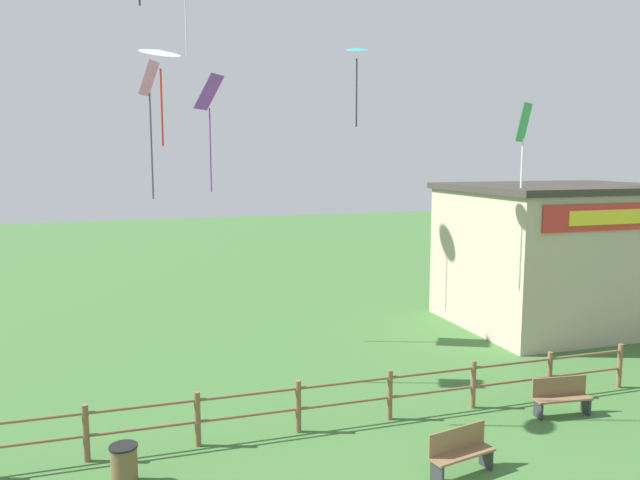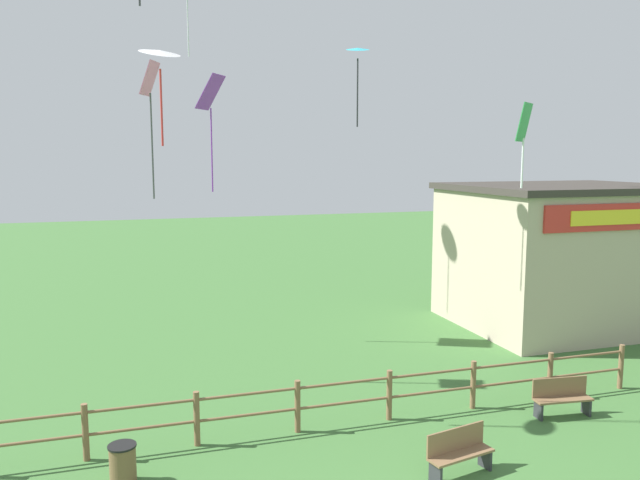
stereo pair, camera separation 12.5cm
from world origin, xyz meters
The scene contains 10 objects.
wooden_fence centered at (0.00, 6.26, 0.72)m, with size 16.69×0.14×1.27m.
seaside_building centered at (11.22, 12.65, 2.74)m, with size 8.14×6.67×5.45m.
park_bench_near_fence centered at (1.47, 3.35, 0.50)m, with size 1.54×0.70×0.96m.
park_bench_by_building centered at (5.44, 5.19, 0.50)m, with size 1.53×0.56×0.96m.
trash_bin centered at (-5.15, 5.02, 0.41)m, with size 0.56×0.56×0.81m.
kite_pink_diamond centered at (-4.12, 10.94, 8.02)m, with size 0.63×0.80×3.81m.
kite_white_delta centered at (-4.00, 7.87, 8.84)m, with size 1.18×1.17×2.33m.
kite_purple_streamer centered at (-1.98, 14.47, 8.27)m, with size 1.15×1.21×3.97m.
kite_green_diamond centered at (4.67, 6.15, 7.17)m, with size 0.68×0.59×2.11m.
kite_cyan_delta centered at (2.26, 11.52, 9.67)m, with size 0.93×0.93×2.54m.
Camera 2 is at (-4.87, -7.38, 6.51)m, focal length 35.00 mm.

